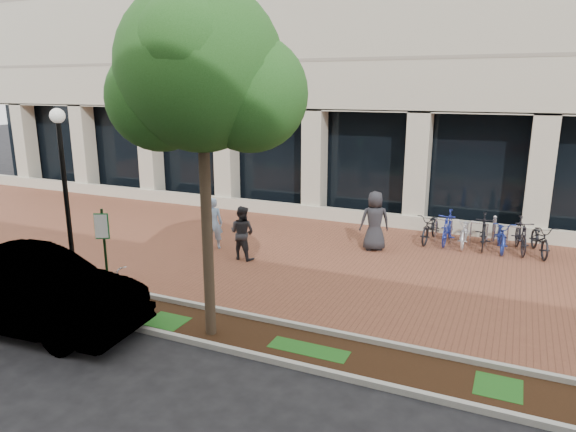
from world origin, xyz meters
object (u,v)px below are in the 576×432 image
at_px(bike_rack_cluster, 483,232).
at_px(pedestrian_right, 375,221).
at_px(pedestrian_left, 213,223).
at_px(pedestrian_mid, 242,233).
at_px(sedan_near_curb, 29,291).
at_px(locked_bicycle, 102,286).
at_px(street_tree, 204,79).
at_px(parking_sign, 104,243).
at_px(lamppost, 65,190).
at_px(bollard, 494,228).

bearing_deg(bike_rack_cluster, pedestrian_right, -152.54).
bearing_deg(bike_rack_cluster, pedestrian_left, -155.87).
xyz_separation_m(pedestrian_mid, bike_rack_cluster, (6.50, 4.15, -0.30)).
bearing_deg(sedan_near_curb, bike_rack_cluster, -45.10).
distance_m(locked_bicycle, bike_rack_cluster, 11.56).
relative_size(street_tree, pedestrian_right, 3.65).
height_order(parking_sign, pedestrian_right, parking_sign).
distance_m(parking_sign, pedestrian_left, 4.67).
bearing_deg(parking_sign, locked_bicycle, -94.88).
distance_m(lamppost, street_tree, 5.43).
bearing_deg(bollard, sedan_near_curb, -128.86).
bearing_deg(street_tree, pedestrian_mid, 111.91).
height_order(parking_sign, street_tree, street_tree).
xyz_separation_m(locked_bicycle, sedan_near_curb, (-0.60, -1.44, 0.31)).
bearing_deg(parking_sign, pedestrian_mid, 46.25).
bearing_deg(locked_bicycle, street_tree, -74.16).
height_order(lamppost, bike_rack_cluster, lamppost).
xyz_separation_m(pedestrian_mid, sedan_near_curb, (-1.90, -5.82, 0.02)).
height_order(pedestrian_left, pedestrian_right, pedestrian_right).
relative_size(parking_sign, bollard, 2.50).
relative_size(parking_sign, pedestrian_right, 1.21).
height_order(street_tree, locked_bicycle, street_tree).
bearing_deg(pedestrian_left, bike_rack_cluster, 179.80).
bearing_deg(parking_sign, bollard, 23.07).
xyz_separation_m(street_tree, bollard, (4.98, 9.44, -4.71)).
bearing_deg(pedestrian_right, street_tree, 51.27).
xyz_separation_m(lamppost, locked_bicycle, (1.59, -0.67, -2.04)).
bearing_deg(pedestrian_mid, street_tree, 116.16).
bearing_deg(pedestrian_mid, pedestrian_left, -17.34).
bearing_deg(bollard, pedestrian_right, -144.02).
relative_size(locked_bicycle, pedestrian_mid, 1.22).
distance_m(parking_sign, locked_bicycle, 0.99).
xyz_separation_m(locked_bicycle, bollard, (8.09, 9.34, -0.06)).
height_order(parking_sign, lamppost, lamppost).
height_order(pedestrian_left, bike_rack_cluster, pedestrian_left).
relative_size(street_tree, bollard, 7.55).
relative_size(locked_bicycle, bollard, 2.18).
height_order(lamppost, bollard, lamppost).
distance_m(street_tree, pedestrian_left, 7.34).
relative_size(lamppost, pedestrian_right, 2.39).
bearing_deg(lamppost, street_tree, -9.31).
relative_size(locked_bicycle, pedestrian_left, 1.20).
distance_m(lamppost, pedestrian_mid, 5.02).
bearing_deg(street_tree, bike_rack_cluster, 61.40).
height_order(pedestrian_mid, bike_rack_cluster, pedestrian_mid).
relative_size(pedestrian_left, pedestrian_mid, 1.02).
relative_size(bollard, sedan_near_curb, 0.18).
bearing_deg(bollard, street_tree, -117.84).
bearing_deg(pedestrian_mid, bike_rack_cluster, -143.24).
bearing_deg(street_tree, sedan_near_curb, -160.03).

